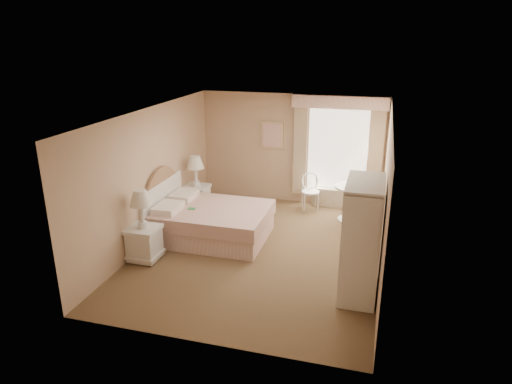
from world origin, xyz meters
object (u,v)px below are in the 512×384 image
(round_table, at_px, (352,198))
(armoire, at_px, (361,248))
(nightstand_far, at_px, (197,191))
(cafe_chair, at_px, (310,188))
(bed, at_px, (208,220))
(nightstand_near, at_px, (144,234))

(round_table, bearing_deg, armoire, -83.27)
(nightstand_far, bearing_deg, round_table, 7.05)
(cafe_chair, bearing_deg, bed, -148.37)
(nightstand_far, bearing_deg, armoire, -33.83)
(bed, xyz_separation_m, nightstand_far, (-0.72, 1.19, 0.13))
(bed, distance_m, nightstand_far, 1.39)
(nightstand_far, relative_size, cafe_chair, 1.53)
(round_table, distance_m, cafe_chair, 1.05)
(nightstand_near, relative_size, cafe_chair, 1.54)
(nightstand_near, distance_m, nightstand_far, 2.36)
(round_table, distance_m, armoire, 2.89)
(nightstand_near, relative_size, armoire, 0.71)
(cafe_chair, bearing_deg, armoire, -88.43)
(bed, xyz_separation_m, nightstand_near, (-0.72, -1.17, 0.13))
(nightstand_near, relative_size, nightstand_far, 1.01)
(nightstand_far, xyz_separation_m, round_table, (3.31, 0.41, 0.03))
(cafe_chair, bearing_deg, round_table, -45.33)
(round_table, xyz_separation_m, cafe_chair, (-0.95, 0.46, -0.03))
(bed, height_order, nightstand_near, bed)
(round_table, bearing_deg, nightstand_near, -140.12)
(nightstand_far, bearing_deg, bed, -58.85)
(round_table, height_order, cafe_chair, cafe_chair)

